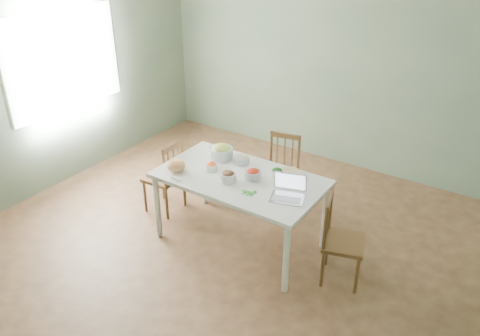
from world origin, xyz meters
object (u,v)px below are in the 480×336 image
Objects in this scene: chair_far at (280,174)px; bread_boule at (176,166)px; laptop at (288,189)px; chair_left at (163,176)px; chair_right at (344,241)px; dining_table at (240,210)px; bowl_squash at (221,151)px.

bread_boule reaches higher than chair_far.
chair_far is 2.84× the size of laptop.
chair_left is 2.19m from chair_right.
chair_far reaches higher than chair_right.
chair_far is 1.17m from laptop.
chair_far is at bearing 60.40° from bread_boule.
bread_boule reaches higher than chair_left.
dining_table is at bearing 152.12° from laptop.
chair_right is 2.84× the size of laptop.
chair_left is 0.81m from bowl_squash.
bowl_squash reaches higher than chair_far.
laptop is at bearing 81.65° from chair_left.
chair_left reaches higher than chair_right.
bowl_squash is 0.83× the size of laptop.
bread_boule is at bearing 169.25° from laptop.
bowl_squash is 1.05m from laptop.
chair_left reaches higher than dining_table.
bowl_squash is at bearing 148.82° from dining_table.
chair_left is (-1.08, -0.77, 0.00)m from chair_far.
chair_far is at bearing 122.17° from chair_left.
bread_boule is (-0.60, -0.25, 0.45)m from dining_table.
chair_far is at bearing 104.62° from laptop.
chair_left is 0.68m from bread_boule.
chair_left is 3.45× the size of bowl_squash.
bowl_squash is (-1.52, 0.20, 0.41)m from chair_right.
laptop reaches higher than chair_left.
laptop reaches higher than chair_far.
bread_boule is at bearing 54.68° from chair_left.
dining_table is at bearing -102.09° from chair_far.
chair_left is at bearing -163.03° from bowl_squash.
chair_right is at bearing 9.71° from bread_boule.
bread_boule is 0.60× the size of laptop.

